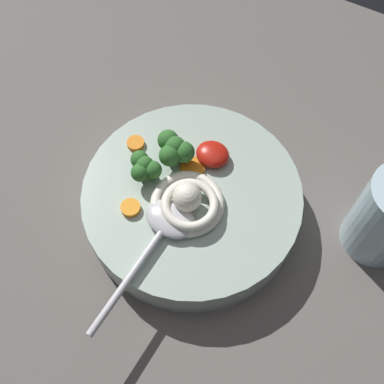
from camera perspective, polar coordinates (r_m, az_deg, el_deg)
name	(u,v)px	position (r cm, az deg, el deg)	size (l,w,h in cm)	color
table_slab	(154,220)	(62.03, -4.57, -3.38)	(97.90, 97.90, 3.17)	#5B5651
soup_bowl	(192,201)	(58.44, 0.00, -1.10)	(26.09, 26.09, 4.88)	#9EB2A3
noodle_pile	(188,202)	(54.40, -0.49, -1.23)	(9.39, 9.21, 3.77)	silver
soup_spoon	(164,229)	(53.49, -3.36, -4.37)	(6.16, 17.32, 1.60)	#B7B7BC
chili_sauce_dollop	(213,154)	(58.01, 2.45, 4.50)	(4.10, 3.69, 1.84)	#B2190F
broccoli_floret_front	(174,149)	(56.58, -2.15, 5.14)	(4.97, 4.28, 3.93)	#7A9E60
broccoli_floret_far	(144,167)	(55.93, -5.67, 2.98)	(4.18, 3.60, 3.31)	#7A9E60
carrot_slice_extra_a	(193,168)	(57.76, 0.09, 2.90)	(2.95, 2.95, 0.46)	orange
carrot_slice_right	(131,208)	(55.47, -7.29, -1.87)	(2.27, 2.27, 0.68)	orange
carrot_slice_left	(136,143)	(59.98, -6.69, 5.76)	(2.15, 2.15, 0.62)	orange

